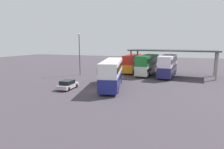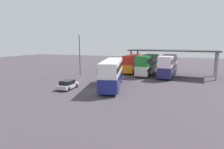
{
  "view_description": "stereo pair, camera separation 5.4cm",
  "coord_description": "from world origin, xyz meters",
  "px_view_note": "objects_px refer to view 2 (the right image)",
  "views": [
    {
      "loc": [
        10.83,
        -24.34,
        6.85
      ],
      "look_at": [
        1.24,
        2.99,
        2.0
      ],
      "focal_mm": 30.51,
      "sensor_mm": 36.0,
      "label": 1
    },
    {
      "loc": [
        10.88,
        -24.32,
        6.85
      ],
      "look_at": [
        1.24,
        2.99,
        2.0
      ],
      "focal_mm": 30.51,
      "sensor_mm": 36.0,
      "label": 2
    }
  ],
  "objects_px": {
    "parked_hatchback": "(68,85)",
    "double_decker_near_canopy": "(132,62)",
    "double_decker_mid_row": "(148,64)",
    "lamppost_tall": "(80,49)",
    "double_decker_main": "(112,73)",
    "double_decker_far_right": "(168,65)"
  },
  "relations": [
    {
      "from": "parked_hatchback",
      "to": "double_decker_near_canopy",
      "type": "height_order",
      "value": "double_decker_near_canopy"
    },
    {
      "from": "parked_hatchback",
      "to": "double_decker_mid_row",
      "type": "relative_size",
      "value": 0.36
    },
    {
      "from": "double_decker_near_canopy",
      "to": "lamppost_tall",
      "type": "xyz_separation_m",
      "value": [
        -9.47,
        -8.15,
        3.21
      ]
    },
    {
      "from": "lamppost_tall",
      "to": "double_decker_mid_row",
      "type": "bearing_deg",
      "value": 21.68
    },
    {
      "from": "parked_hatchback",
      "to": "lamppost_tall",
      "type": "relative_size",
      "value": 0.43
    },
    {
      "from": "double_decker_main",
      "to": "double_decker_near_canopy",
      "type": "relative_size",
      "value": 1.13
    },
    {
      "from": "double_decker_far_right",
      "to": "double_decker_near_canopy",
      "type": "bearing_deg",
      "value": 71.57
    },
    {
      "from": "parked_hatchback",
      "to": "lamppost_tall",
      "type": "distance_m",
      "value": 13.44
    },
    {
      "from": "parked_hatchback",
      "to": "lamppost_tall",
      "type": "xyz_separation_m",
      "value": [
        -4.4,
        11.77,
        4.78
      ]
    },
    {
      "from": "double_decker_far_right",
      "to": "lamppost_tall",
      "type": "height_order",
      "value": "lamppost_tall"
    },
    {
      "from": "double_decker_near_canopy",
      "to": "double_decker_far_right",
      "type": "height_order",
      "value": "double_decker_far_right"
    },
    {
      "from": "double_decker_main",
      "to": "double_decker_near_canopy",
      "type": "distance_m",
      "value": 16.59
    },
    {
      "from": "double_decker_main",
      "to": "lamppost_tall",
      "type": "distance_m",
      "value": 13.62
    },
    {
      "from": "double_decker_far_right",
      "to": "lamppost_tall",
      "type": "bearing_deg",
      "value": 109.25
    },
    {
      "from": "double_decker_mid_row",
      "to": "double_decker_main",
      "type": "bearing_deg",
      "value": 173.27
    },
    {
      "from": "parked_hatchback",
      "to": "double_decker_near_canopy",
      "type": "distance_m",
      "value": 20.62
    },
    {
      "from": "parked_hatchback",
      "to": "double_decker_near_canopy",
      "type": "xyz_separation_m",
      "value": [
        5.07,
        19.92,
        1.57
      ]
    },
    {
      "from": "double_decker_main",
      "to": "lamppost_tall",
      "type": "height_order",
      "value": "lamppost_tall"
    },
    {
      "from": "parked_hatchback",
      "to": "double_decker_near_canopy",
      "type": "bearing_deg",
      "value": -15.75
    },
    {
      "from": "double_decker_mid_row",
      "to": "double_decker_far_right",
      "type": "height_order",
      "value": "double_decker_far_right"
    },
    {
      "from": "double_decker_main",
      "to": "parked_hatchback",
      "type": "relative_size",
      "value": 3.1
    },
    {
      "from": "double_decker_mid_row",
      "to": "lamppost_tall",
      "type": "height_order",
      "value": "lamppost_tall"
    }
  ]
}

